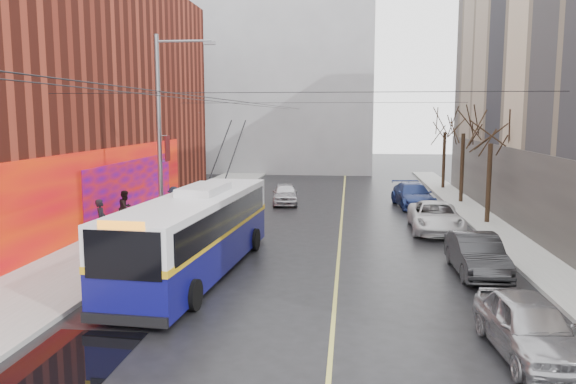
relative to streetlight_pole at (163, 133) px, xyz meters
name	(u,v)px	position (x,y,z in m)	size (l,w,h in m)	color
ground	(273,338)	(6.14, -10.00, -4.85)	(140.00, 140.00, 0.00)	black
sidewalk_left	(142,232)	(-1.86, 2.00, -4.77)	(4.00, 60.00, 0.15)	gray
sidewalk_right	(508,240)	(15.14, 2.00, -4.77)	(2.00, 60.00, 0.15)	gray
lane_line	(341,229)	(7.64, 4.00, -4.84)	(0.12, 50.00, 0.01)	#BFB74C
building_left	(2,88)	(-9.85, 3.99, 2.14)	(12.11, 36.00, 14.00)	#521910
building_far	(274,82)	(0.14, 34.99, 4.17)	(20.50, 12.10, 18.00)	gray
streetlight_pole	(163,133)	(0.00, 0.00, 0.00)	(2.65, 0.60, 9.00)	slate
catenary_wires	(262,103)	(3.60, 4.77, 1.40)	(18.00, 60.00, 0.22)	black
tree_near	(491,128)	(15.14, 6.00, 0.13)	(3.20, 3.20, 6.40)	black
tree_mid	(464,121)	(15.14, 13.00, 0.41)	(3.20, 3.20, 6.68)	black
tree_far	(445,122)	(15.14, 20.00, 0.30)	(3.20, 3.20, 6.57)	black
puddle	(74,358)	(1.69, -11.69, -4.84)	(2.40, 3.30, 0.01)	black
pigeons_flying	(240,95)	(3.39, 0.08, 1.63)	(3.47, 1.67, 1.76)	slate
trolleybus	(197,232)	(2.65, -4.45, -3.34)	(3.29, 11.54, 5.41)	#0B0A52
parked_car_a	(529,326)	(12.26, -10.39, -4.13)	(1.69, 4.19, 1.43)	#99999D
parked_car_b	(477,255)	(12.55, -3.48, -4.13)	(1.51, 4.33, 1.43)	black
parked_car_c	(435,217)	(12.21, 3.93, -4.13)	(2.38, 5.15, 1.43)	silver
parked_car_d	(413,195)	(11.94, 11.30, -4.12)	(2.04, 5.02, 1.46)	navy
following_car	(285,194)	(3.97, 11.71, -4.19)	(1.56, 3.88, 1.32)	#BABABF
pedestrian_a	(101,220)	(-2.68, -0.57, -3.77)	(0.68, 0.45, 1.86)	black
pedestrian_b	(126,208)	(-3.08, 3.08, -3.82)	(0.85, 0.67, 1.76)	black
pedestrian_c	(175,205)	(-0.84, 3.95, -3.76)	(1.21, 0.70, 1.87)	black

